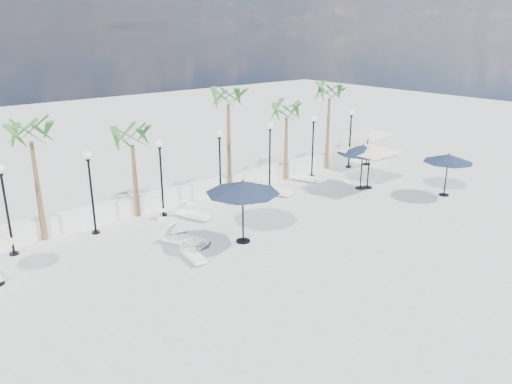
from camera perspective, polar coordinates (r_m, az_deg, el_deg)
ground at (r=22.38m, az=5.80°, el=-5.23°), size 100.00×100.00×0.00m
balustrade at (r=27.62m, az=-5.28°, el=0.46°), size 26.00×0.30×1.01m
lamppost_0 at (r=22.14m, az=-26.78°, el=-0.56°), size 0.36×0.36×3.84m
lamppost_1 at (r=23.07m, az=-18.41°, el=1.21°), size 0.36×0.36×3.84m
lamppost_2 at (r=24.48m, az=-10.83°, el=2.79°), size 0.36×0.36×3.84m
lamppost_3 at (r=26.27m, az=-4.16°, el=4.14°), size 0.36×0.36×3.84m
lamppost_4 at (r=28.39m, az=1.60°, el=5.26°), size 0.36×0.36×3.84m
lamppost_5 at (r=30.76m, az=6.54°, el=6.18°), size 0.36×0.36×3.84m
lamppost_6 at (r=33.33m, az=10.75°, el=6.92°), size 0.36×0.36×3.84m
palm_0 at (r=22.74m, az=-24.36°, el=5.60°), size 2.60×2.60×5.50m
palm_1 at (r=24.43m, az=-13.98°, el=5.60°), size 2.60×2.60×4.70m
palm_2 at (r=27.10m, az=-3.21°, el=10.26°), size 2.60×2.60×6.10m
palm_3 at (r=30.00m, az=3.51°, el=8.79°), size 2.60×2.60×4.90m
palm_4 at (r=32.51m, az=8.39°, el=10.76°), size 2.60×2.60×5.70m
lounger_0 at (r=21.72m, az=-8.19°, el=-5.35°), size 1.40×2.15×0.77m
lounger_2 at (r=24.61m, az=-7.20°, el=-2.47°), size 1.14×1.96×0.70m
lounger_3 at (r=20.41m, az=-7.20°, el=-7.07°), size 0.78×1.71×0.62m
lounger_4 at (r=26.95m, az=-2.95°, el=-0.53°), size 0.88×1.74×0.62m
lounger_5 at (r=27.84m, az=2.03°, el=0.22°), size 1.44×2.16×0.78m
lounger_6 at (r=28.06m, az=0.14°, el=0.27°), size 1.00×1.74×0.62m
lounger_7 at (r=30.46m, az=5.50°, el=1.68°), size 1.09×1.85×0.66m
side_table_0 at (r=20.81m, az=-7.00°, el=-6.16°), size 0.57×0.57×0.56m
side_table_1 at (r=24.78m, az=-10.77°, el=-2.43°), size 0.45×0.45×0.44m
side_table_2 at (r=30.69m, az=10.39°, el=1.70°), size 0.48×0.48×0.47m
parasol_navy_left at (r=21.01m, az=-1.54°, el=0.52°), size 3.20×3.20×2.82m
parasol_navy_mid at (r=28.96m, az=12.11°, el=4.75°), size 2.94×2.94×2.63m
parasol_navy_right at (r=29.11m, az=21.13°, el=3.60°), size 2.69×2.69×2.41m
parasol_cream_sq_a at (r=29.10m, az=12.92°, el=5.27°), size 5.64×5.64×2.77m
parasol_cream_sq_b at (r=34.30m, az=12.76°, el=7.07°), size 5.34×5.34×2.68m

